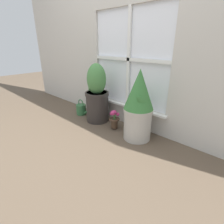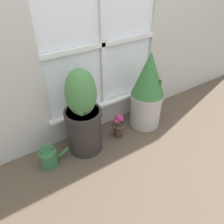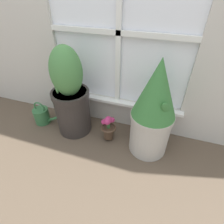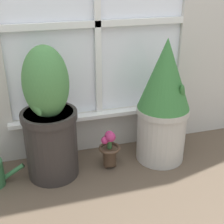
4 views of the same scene
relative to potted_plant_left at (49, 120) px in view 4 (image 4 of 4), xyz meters
name	(u,v)px [view 4 (image 4 of 4)]	position (x,y,z in m)	size (l,w,h in m)	color
ground_plane	(126,199)	(0.33, -0.33, -0.35)	(10.00, 10.00, 0.00)	brown
potted_plant_left	(49,120)	(0.00, 0.00, 0.00)	(0.30, 0.30, 0.75)	#2D2826
potted_plant_right	(164,102)	(0.66, -0.02, 0.03)	(0.31, 0.31, 0.75)	#B7B2A8
flower_vase	(109,148)	(0.33, -0.03, -0.22)	(0.13, 0.13, 0.24)	#473323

